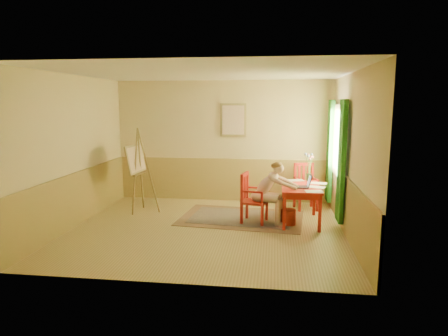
# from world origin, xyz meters

# --- Properties ---
(room) EXTENTS (5.04, 4.54, 2.84)m
(room) POSITION_xyz_m (0.00, 0.00, 1.40)
(room) COLOR tan
(room) RESTS_ON ground
(wainscot) EXTENTS (5.00, 4.50, 1.00)m
(wainscot) POSITION_xyz_m (0.00, 0.80, 0.50)
(wainscot) COLOR tan
(wainscot) RESTS_ON room
(window) EXTENTS (0.12, 2.01, 2.20)m
(window) POSITION_xyz_m (2.42, 1.10, 1.35)
(window) COLOR white
(window) RESTS_ON room
(wall_portrait) EXTENTS (0.60, 0.05, 0.76)m
(wall_portrait) POSITION_xyz_m (0.25, 2.20, 1.90)
(wall_portrait) COLOR olive
(wall_portrait) RESTS_ON room
(rug) EXTENTS (2.54, 1.82, 0.02)m
(rug) POSITION_xyz_m (0.58, 0.78, 0.01)
(rug) COLOR #8C7251
(rug) RESTS_ON room
(table) EXTENTS (0.72, 1.20, 0.72)m
(table) POSITION_xyz_m (1.72, 0.63, 0.63)
(table) COLOR #B2291E
(table) RESTS_ON room
(chair_left) EXTENTS (0.52, 0.51, 0.97)m
(chair_left) POSITION_xyz_m (0.80, 0.50, 0.49)
(chair_left) COLOR #B2291E
(chair_left) RESTS_ON room
(chair_back) EXTENTS (0.53, 0.54, 0.99)m
(chair_back) POSITION_xyz_m (1.89, 1.68, 0.50)
(chair_back) COLOR #B2291E
(chair_back) RESTS_ON room
(figure) EXTENTS (0.93, 0.49, 1.21)m
(figure) POSITION_xyz_m (1.13, 0.45, 0.67)
(figure) COLOR beige
(figure) RESTS_ON room
(laptop) EXTENTS (0.41, 0.26, 0.24)m
(laptop) POSITION_xyz_m (1.74, 0.50, 0.77)
(laptop) COLOR #1E2338
(laptop) RESTS_ON table
(papers) EXTENTS (0.78, 1.29, 0.00)m
(papers) POSITION_xyz_m (1.92, 0.71, 0.72)
(papers) COLOR white
(papers) RESTS_ON table
(vase) EXTENTS (0.20, 0.29, 0.58)m
(vase) POSITION_xyz_m (1.91, 1.19, 0.98)
(vase) COLOR #3F724C
(vase) RESTS_ON table
(wastebasket) EXTENTS (0.33, 0.33, 0.30)m
(wastebasket) POSITION_xyz_m (1.49, 0.43, 0.15)
(wastebasket) COLOR #9E2B1F
(wastebasket) RESTS_ON room
(easel) EXTENTS (0.62, 0.80, 1.78)m
(easel) POSITION_xyz_m (-1.65, 1.01, 1.06)
(easel) COLOR olive
(easel) RESTS_ON room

